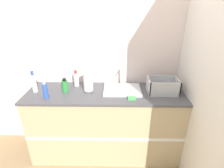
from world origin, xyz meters
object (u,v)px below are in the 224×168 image
(bottle_blue, at_px, (45,90))
(bottle_green, at_px, (65,86))
(dish_rack, at_px, (162,87))
(sink, at_px, (122,89))
(bottle_white_spray, at_px, (76,79))
(bottle_clear, at_px, (34,83))
(paper_towel_roll, at_px, (88,81))

(bottle_blue, height_order, bottle_green, bottle_blue)
(dish_rack, distance_m, bottle_green, 1.18)
(sink, relative_size, bottle_white_spray, 2.16)
(bottle_white_spray, height_order, bottle_clear, bottle_clear)
(sink, bearing_deg, bottle_clear, -176.71)
(bottle_clear, bearing_deg, dish_rack, 0.12)
(bottle_green, bearing_deg, bottle_white_spray, 57.56)
(bottle_blue, relative_size, bottle_green, 1.23)
(sink, distance_m, paper_towel_roll, 0.43)
(sink, distance_m, bottle_clear, 1.07)
(bottle_white_spray, bearing_deg, bottle_clear, -158.94)
(paper_towel_roll, relative_size, bottle_white_spray, 1.22)
(paper_towel_roll, height_order, bottle_clear, bottle_clear)
(bottle_white_spray, distance_m, bottle_green, 0.20)
(sink, xyz_separation_m, paper_towel_roll, (-0.41, -0.03, 0.11))
(bottle_green, height_order, bottle_clear, bottle_clear)
(dish_rack, height_order, bottle_blue, bottle_blue)
(bottle_clear, bearing_deg, bottle_blue, -37.91)
(sink, xyz_separation_m, bottle_clear, (-1.06, -0.06, 0.10))
(paper_towel_roll, xyz_separation_m, bottle_white_spray, (-0.18, 0.15, -0.04))
(sink, distance_m, bottle_green, 0.70)
(bottle_blue, bearing_deg, paper_towel_roll, 20.38)
(dish_rack, height_order, bottle_clear, bottle_clear)
(bottle_green, bearing_deg, sink, 3.79)
(paper_towel_roll, height_order, bottle_white_spray, paper_towel_roll)
(paper_towel_roll, distance_m, bottle_blue, 0.49)
(dish_rack, relative_size, bottle_green, 2.05)
(bottle_blue, xyz_separation_m, bottle_green, (0.18, 0.16, -0.02))
(paper_towel_roll, distance_m, bottle_white_spray, 0.24)
(paper_towel_roll, bearing_deg, sink, 4.62)
(paper_towel_roll, relative_size, bottle_blue, 1.23)
(paper_towel_roll, bearing_deg, dish_rack, -1.56)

